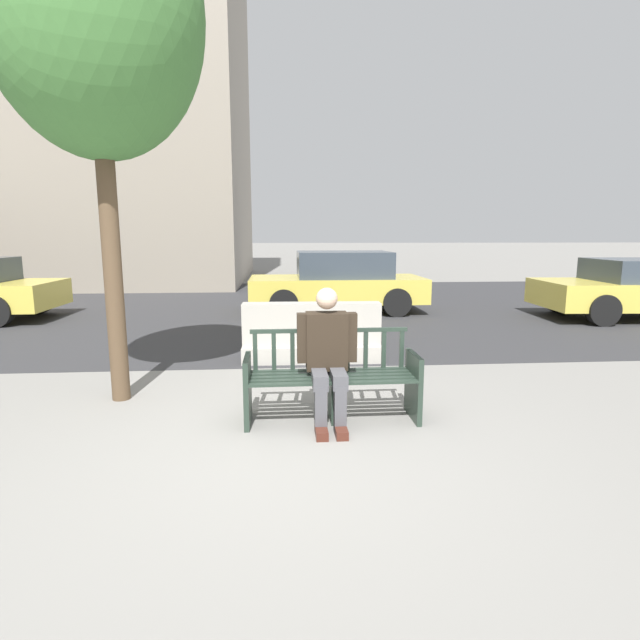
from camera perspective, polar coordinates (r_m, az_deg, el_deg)
The scene contains 8 objects.
ground_plane at distance 4.37m, azimuth -5.18°, elevation -14.89°, with size 200.00×200.00×0.00m, color gray.
street_asphalt at distance 12.80m, azimuth -4.69°, elevation 1.61°, with size 120.00×12.00×0.01m, color #333335.
street_bench at distance 4.95m, azimuth 1.31°, elevation -6.95°, with size 1.69×0.54×0.88m.
seated_person at distance 4.81m, azimuth 0.86°, elevation -3.81°, with size 0.58×0.72×1.31m.
jersey_barrier_centre at distance 7.30m, azimuth -0.95°, elevation -1.92°, with size 2.01×0.72×0.84m.
street_tree at distance 6.18m, azimuth -24.37°, elevation 29.25°, with size 2.15×2.15×5.40m.
car_taxi_near at distance 11.81m, azimuth 2.14°, elevation 4.39°, with size 4.06×1.96×1.42m.
building_centre_left at distance 24.05m, azimuth -32.01°, elevation 25.24°, with size 17.01×9.84×17.57m.
Camera 1 is at (0.08, -3.97, 1.82)m, focal length 28.00 mm.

